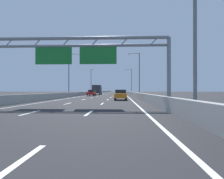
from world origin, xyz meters
name	(u,v)px	position (x,y,z in m)	size (l,w,h in m)	color
ground_plane	(113,93)	(0.00, 100.00, 0.00)	(260.00, 260.00, 0.00)	#262628
lane_dash_left_1	(31,113)	(-1.80, 12.50, 0.01)	(0.16, 3.00, 0.01)	white
lane_dash_left_2	(68,104)	(-1.80, 21.50, 0.01)	(0.16, 3.00, 0.01)	white
lane_dash_left_3	(83,100)	(-1.80, 30.50, 0.01)	(0.16, 3.00, 0.01)	white
lane_dash_left_4	(92,98)	(-1.80, 39.50, 0.01)	(0.16, 3.00, 0.01)	white
lane_dash_left_5	(97,96)	(-1.80, 48.50, 0.01)	(0.16, 3.00, 0.01)	white
lane_dash_left_6	(101,95)	(-1.80, 57.50, 0.01)	(0.16, 3.00, 0.01)	white
lane_dash_left_7	(104,95)	(-1.80, 66.50, 0.01)	(0.16, 3.00, 0.01)	white
lane_dash_left_8	(106,94)	(-1.80, 75.50, 0.01)	(0.16, 3.00, 0.01)	white
lane_dash_left_9	(107,94)	(-1.80, 84.50, 0.01)	(0.16, 3.00, 0.01)	white
lane_dash_left_10	(109,93)	(-1.80, 93.50, 0.01)	(0.16, 3.00, 0.01)	white
lane_dash_left_11	(110,93)	(-1.80, 102.50, 0.01)	(0.16, 3.00, 0.01)	white
lane_dash_left_12	(111,93)	(-1.80, 111.50, 0.01)	(0.16, 3.00, 0.01)	white
lane_dash_left_13	(111,93)	(-1.80, 120.50, 0.01)	(0.16, 3.00, 0.01)	white
lane_dash_left_14	(112,93)	(-1.80, 129.50, 0.01)	(0.16, 3.00, 0.01)	white
lane_dash_left_15	(113,92)	(-1.80, 138.50, 0.01)	(0.16, 3.00, 0.01)	white
lane_dash_left_16	(113,92)	(-1.80, 147.50, 0.01)	(0.16, 3.00, 0.01)	white
lane_dash_left_17	(114,92)	(-1.80, 156.50, 0.01)	(0.16, 3.00, 0.01)	white
lane_dash_right_0	(12,168)	(1.80, 3.50, 0.01)	(0.16, 3.00, 0.01)	white
lane_dash_right_1	(89,113)	(1.80, 12.50, 0.01)	(0.16, 3.00, 0.01)	white
lane_dash_right_2	(102,104)	(1.80, 21.50, 0.01)	(0.16, 3.00, 0.01)	white
lane_dash_right_3	(108,100)	(1.80, 30.50, 0.01)	(0.16, 3.00, 0.01)	white
lane_dash_right_4	(111,98)	(1.80, 39.50, 0.01)	(0.16, 3.00, 0.01)	white
lane_dash_right_5	(113,96)	(1.80, 48.50, 0.01)	(0.16, 3.00, 0.01)	white
lane_dash_right_6	(114,95)	(1.80, 57.50, 0.01)	(0.16, 3.00, 0.01)	white
lane_dash_right_7	(115,95)	(1.80, 66.50, 0.01)	(0.16, 3.00, 0.01)	white
lane_dash_right_8	(116,94)	(1.80, 75.50, 0.01)	(0.16, 3.00, 0.01)	white
lane_dash_right_9	(116,94)	(1.80, 84.50, 0.01)	(0.16, 3.00, 0.01)	white
lane_dash_right_10	(117,93)	(1.80, 93.50, 0.01)	(0.16, 3.00, 0.01)	white
lane_dash_right_11	(117,93)	(1.80, 102.50, 0.01)	(0.16, 3.00, 0.01)	white
lane_dash_right_12	(117,93)	(1.80, 111.50, 0.01)	(0.16, 3.00, 0.01)	white
lane_dash_right_13	(118,93)	(1.80, 120.50, 0.01)	(0.16, 3.00, 0.01)	white
lane_dash_right_14	(118,93)	(1.80, 129.50, 0.01)	(0.16, 3.00, 0.01)	white
lane_dash_right_15	(118,92)	(1.80, 138.50, 0.01)	(0.16, 3.00, 0.01)	white
lane_dash_right_16	(118,92)	(1.80, 147.50, 0.01)	(0.16, 3.00, 0.01)	white
lane_dash_right_17	(118,92)	(1.80, 156.50, 0.01)	(0.16, 3.00, 0.01)	white
edge_line_left	(100,94)	(-5.25, 88.00, 0.01)	(0.16, 176.00, 0.01)	white
edge_line_right	(125,94)	(5.25, 88.00, 0.01)	(0.16, 176.00, 0.01)	white
barrier_left	(101,92)	(-6.90, 110.00, 0.47)	(0.45, 220.00, 0.95)	#9E9E99
barrier_right	(127,92)	(6.90, 110.00, 0.47)	(0.45, 220.00, 0.95)	#9E9E99
sign_gantry	(79,53)	(-0.10, 19.05, 4.82)	(16.50, 0.36, 6.36)	gray
streetlamp_right_near	(191,15)	(7.47, 11.24, 5.40)	(2.58, 0.28, 9.50)	slate
streetlamp_left_mid	(70,72)	(-7.47, 45.39, 5.40)	(2.58, 0.28, 9.50)	slate
streetlamp_right_mid	(138,72)	(7.47, 45.39, 5.40)	(2.58, 0.28, 9.50)	slate
streetlamp_left_far	(92,80)	(-7.47, 79.54, 5.40)	(2.58, 0.28, 9.50)	slate
streetlamp_right_far	(131,80)	(7.47, 79.54, 5.40)	(2.58, 0.28, 9.50)	slate
orange_car	(121,95)	(3.68, 30.12, 0.76)	(1.73, 4.16, 1.48)	orange
yellow_car	(120,92)	(3.41, 106.50, 0.77)	(1.70, 4.57, 1.49)	yellow
red_car	(92,93)	(-3.69, 52.60, 0.76)	(1.78, 4.65, 1.50)	red
black_car	(121,92)	(3.64, 66.86, 0.77)	(1.81, 4.54, 1.48)	black
blue_car	(121,91)	(3.81, 125.87, 0.71)	(1.78, 4.35, 1.36)	#2347AD
box_truck	(97,90)	(-3.82, 65.92, 1.65)	(2.38, 7.66, 3.01)	silver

